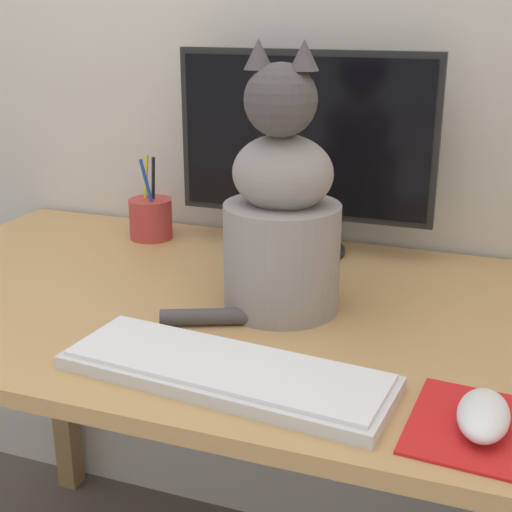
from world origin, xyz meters
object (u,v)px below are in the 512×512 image
Objects in this scene: monitor at (305,147)px; cat at (281,216)px; keyboard at (226,371)px; computer_mouse_right at (483,415)px; pen_cup at (151,218)px.

cat reaches higher than monitor.
keyboard is 0.32m from computer_mouse_right.
monitor is 2.88× the size of pen_cup.
keyboard is at bearing -53.29° from pen_cup.
cat is (0.05, -0.28, -0.05)m from monitor.
pen_cup reaches higher than keyboard.
pen_cup is (-0.33, -0.02, -0.17)m from monitor.
pen_cup is (-0.37, 0.27, -0.11)m from cat.
keyboard is 0.28m from cat.
computer_mouse_right reaches higher than keyboard.
pen_cup is at bearing 143.45° from computer_mouse_right.
monitor is 0.37m from pen_cup.
pen_cup is at bearing 132.06° from keyboard.
cat is (-0.33, 0.26, 0.13)m from computer_mouse_right.
computer_mouse_right is 0.64× the size of pen_cup.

